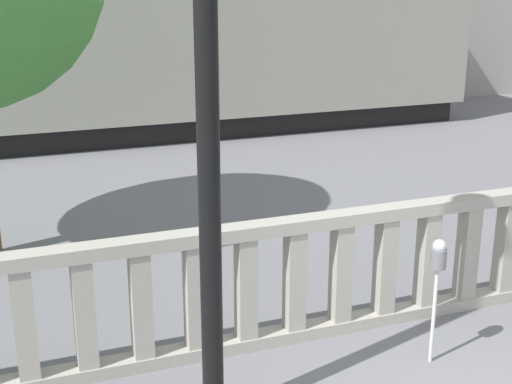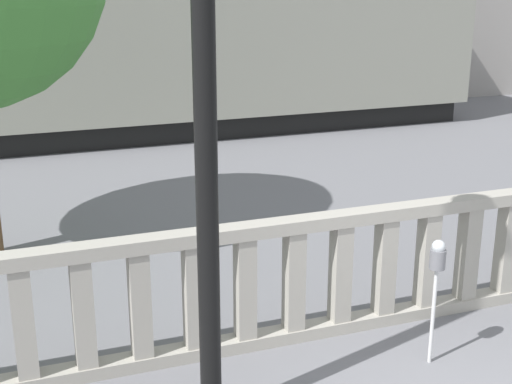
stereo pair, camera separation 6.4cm
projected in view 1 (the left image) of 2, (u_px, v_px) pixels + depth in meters
The scene contains 4 objects.
balustrade at pixel (363, 269), 7.96m from camera, with size 12.56×0.24×1.41m.
lamppost at pixel (207, 97), 5.57m from camera, with size 0.42×0.42×5.56m.
parking_meter at pixel (438, 266), 7.12m from camera, with size 0.16×0.16×1.36m.
train_near at pixel (41, 59), 16.13m from camera, with size 21.63×2.61×4.35m.
Camera 1 is at (-3.72, -3.92, 3.91)m, focal length 50.00 mm.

